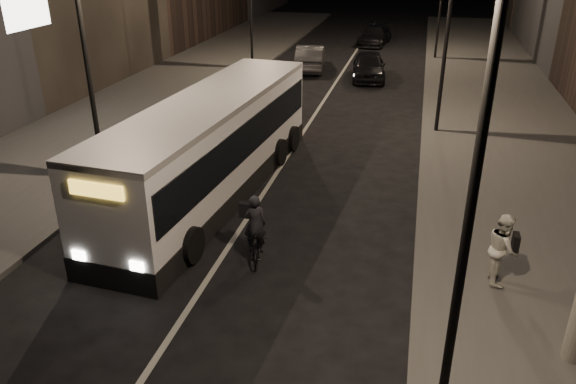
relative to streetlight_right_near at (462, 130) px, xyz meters
The scene contains 12 objects.
ground 8.55m from the streetlight_right_near, 143.12° to the left, with size 180.00×180.00×0.00m, color black.
sidewalk_right 19.02m from the streetlight_right_near, 80.02° to the left, with size 7.00×70.00×0.16m, color #3B3B39.
sidewalk_left 23.31m from the streetlight_right_near, 127.54° to the left, with size 7.00×70.00×0.16m, color #3B3B39.
streetlight_right_near is the anchor object (origin of this frame).
streetlight_right_mid 16.00m from the streetlight_right_near, 90.00° to the left, with size 1.20×0.44×8.12m.
streetlight_left_near 13.33m from the streetlight_right_near, 143.12° to the left, with size 1.20×0.44×8.12m.
city_bus 11.28m from the streetlight_right_near, 130.42° to the left, with size 3.54×12.10×3.22m.
cyclist_on_bicycle 7.79m from the streetlight_right_near, 135.01° to the left, with size 0.95×1.76×1.93m.
pedestrian_woman 6.48m from the streetlight_right_near, 69.84° to the left, with size 0.87×0.68×1.79m, color beige.
car_near 25.98m from the streetlight_right_near, 98.08° to the left, with size 1.86×4.63×1.58m, color black.
car_mid 28.26m from the streetlight_right_near, 105.39° to the left, with size 1.67×4.78×1.58m, color #303032.
car_far 37.26m from the streetlight_right_near, 96.65° to the left, with size 1.97×4.84×1.40m, color black.
Camera 1 is at (4.66, -11.86, 7.87)m, focal length 35.00 mm.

